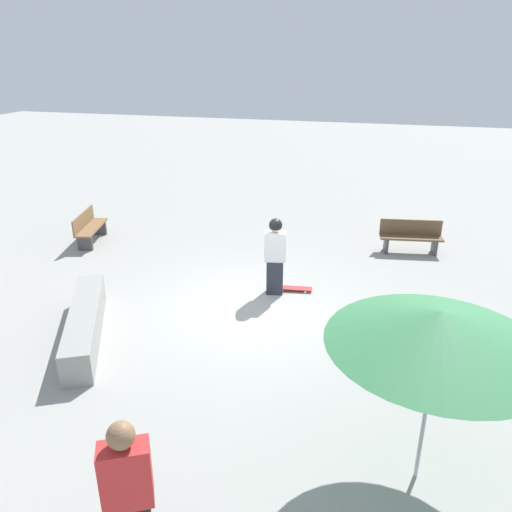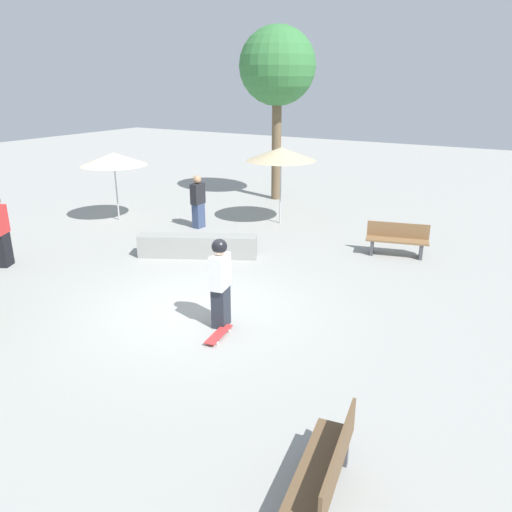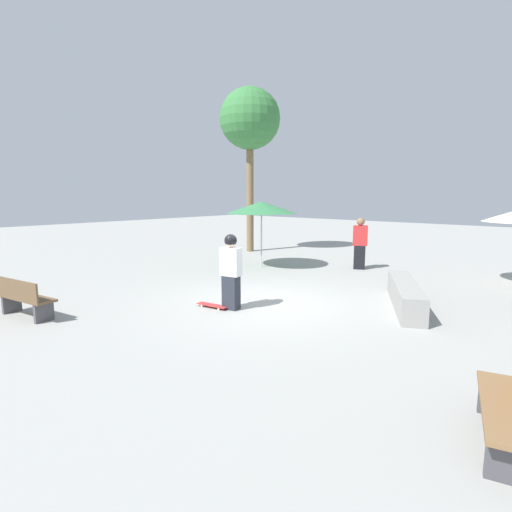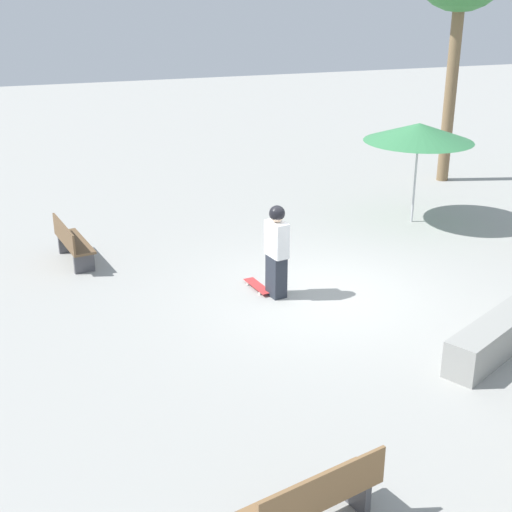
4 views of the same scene
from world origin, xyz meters
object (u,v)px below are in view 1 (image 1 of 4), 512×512
(concrete_ledge, at_px, (85,324))
(bench_far, at_px, (411,237))
(shade_umbrella_green, at_px, (439,328))
(bystander_far, at_px, (129,497))
(skateboard, at_px, (294,288))
(skater_main, at_px, (275,254))
(bench_near, at_px, (89,228))

(concrete_ledge, height_order, bench_far, bench_far)
(concrete_ledge, bearing_deg, bench_far, -43.67)
(concrete_ledge, distance_m, shade_umbrella_green, 6.40)
(concrete_ledge, height_order, bystander_far, bystander_far)
(bystander_far, bearing_deg, concrete_ledge, -79.07)
(skateboard, distance_m, bench_far, 4.01)
(bench_far, bearing_deg, skater_main, 40.05)
(concrete_ledge, distance_m, bench_near, 5.25)
(concrete_ledge, bearing_deg, skateboard, -48.27)
(skateboard, bearing_deg, skater_main, -159.71)
(bystander_far, bearing_deg, skateboard, -120.72)
(skater_main, distance_m, bench_near, 5.98)
(skater_main, xyz_separation_m, shade_umbrella_green, (-4.53, -2.92, 1.21))
(skater_main, relative_size, concrete_ledge, 0.58)
(skater_main, relative_size, bystander_far, 0.96)
(skater_main, xyz_separation_m, skateboard, (0.22, -0.40, -0.87))
(concrete_ledge, xyz_separation_m, shade_umbrella_green, (-1.77, -5.86, 1.85))
(concrete_ledge, height_order, bench_near, bench_near)
(skater_main, distance_m, bench_far, 4.44)
(concrete_ledge, distance_m, bystander_far, 4.84)
(bench_near, xyz_separation_m, bystander_far, (-8.20, -5.79, 0.47))
(shade_umbrella_green, bearing_deg, bench_near, 54.15)
(skateboard, bearing_deg, bystander_far, -101.08)
(skater_main, distance_m, skateboard, 0.98)
(shade_umbrella_green, bearing_deg, skateboard, 28.04)
(skateboard, relative_size, bench_far, 0.50)
(skateboard, distance_m, concrete_ledge, 4.47)
(bench_far, height_order, bystander_far, bystander_far)
(skater_main, relative_size, shade_umbrella_green, 0.69)
(skater_main, bearing_deg, concrete_ledge, -148.02)
(skateboard, bearing_deg, bench_near, 157.84)
(bench_near, xyz_separation_m, bench_far, (1.63, -8.59, 0.00))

